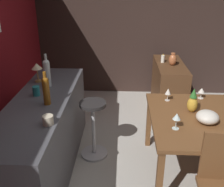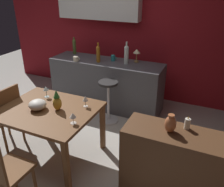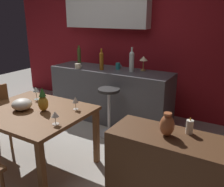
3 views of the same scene
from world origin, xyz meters
The scene contains 21 objects.
ground_plane centered at (0.00, 0.00, 0.00)m, with size 9.00×9.00×0.00m, color #B7B2A8.
wall_kitchen_back centered at (-0.06, 2.08, 1.41)m, with size 5.20×0.33×2.60m.
dining_table centered at (0.12, -0.33, 0.66)m, with size 1.20×0.99×0.74m.
kitchen_counter centered at (0.14, 1.34, 0.45)m, with size 2.10×0.60×0.90m, color #4C4C51.
sideboard_cabinet centered at (1.74, -0.29, 0.41)m, with size 1.10×0.44×0.82m, color #56351E.
chair_near_window centered at (-0.60, -0.38, 0.51)m, with size 0.42×0.42×0.94m.
chair_by_doorway centered at (0.22, -1.21, 0.51)m, with size 0.40×0.40×0.93m.
bar_stool centered at (0.43, 0.82, 0.39)m, with size 0.34×0.34×0.74m.
wine_glass_left centered at (0.53, -0.06, 0.85)m, with size 0.07×0.07×0.15m.
wine_glass_right centered at (-0.11, -0.05, 0.87)m, with size 0.08×0.08×0.16m.
wine_glass_center centered at (0.60, -0.48, 0.84)m, with size 0.08×0.08×0.13m.
pineapple_centerpiece centered at (0.25, -0.28, 0.86)m, with size 0.11×0.11×0.27m.
fruit_bowl centered at (0.01, -0.38, 0.80)m, with size 0.22×0.22×0.13m, color beige.
wine_bottle_clear centered at (0.53, 1.35, 1.08)m, with size 0.08×0.08×0.39m.
wine_bottle_olive centered at (-0.64, 1.52, 1.06)m, with size 0.07×0.07×0.33m.
wine_bottle_amber centered at (0.04, 1.23, 1.06)m, with size 0.07×0.07×0.35m.
cup_cream centered at (-0.35, 1.11, 0.94)m, with size 0.13×0.09×0.09m.
cup_teal centered at (0.25, 1.41, 0.95)m, with size 0.11×0.08×0.10m.
counter_lamp centered at (0.66, 1.51, 1.08)m, with size 0.13×0.13×0.24m.
pillar_candle_tall centered at (1.82, -0.17, 0.88)m, with size 0.06×0.06×0.14m.
vase_copper centered at (1.66, -0.30, 0.91)m, with size 0.12×0.12×0.20m.
Camera 2 is at (1.98, -2.42, 2.23)m, focal length 38.47 mm.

